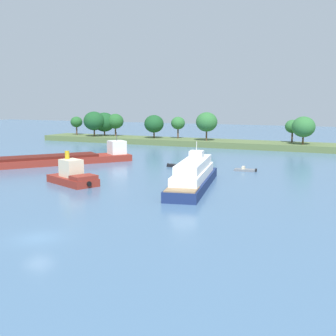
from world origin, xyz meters
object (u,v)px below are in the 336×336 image
small_motorboat (245,170)px  fishing_skiff (180,166)px  tugboat (73,176)px  cargo_barge (42,160)px  white_riverboat (193,176)px

small_motorboat → fishing_skiff: bearing=-175.5°
tugboat → cargo_barge: (-18.08, 14.13, -0.29)m
white_riverboat → tugboat: white_riverboat is taller
small_motorboat → cargo_barge: 39.38m
white_riverboat → tugboat: bearing=-162.9°
small_motorboat → fishing_skiff: fishing_skiff is taller
fishing_skiff → white_riverboat: white_riverboat is taller
fishing_skiff → tugboat: 23.83m
white_riverboat → fishing_skiff: bearing=119.1°
cargo_barge → small_motorboat: bearing=13.6°
tugboat → small_motorboat: bearing=49.3°
fishing_skiff → cargo_barge: size_ratio=0.17×
small_motorboat → cargo_barge: cargo_barge is taller
small_motorboat → white_riverboat: 18.34m
fishing_skiff → tugboat: (-7.90, -22.46, 0.98)m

